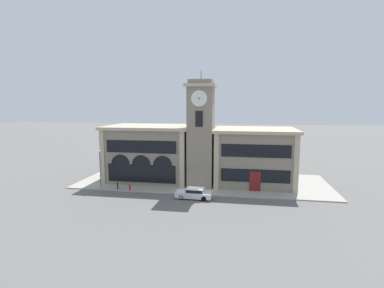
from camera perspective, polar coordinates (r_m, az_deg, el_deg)
The scene contains 9 objects.
ground_plane at distance 40.75m, azimuth 0.70°, elevation -9.75°, with size 300.00×300.00×0.00m, color #605E5B.
sidewalk_kerb at distance 47.53m, azimuth 2.08°, elevation -7.13°, with size 38.09×14.30×0.15m.
clock_tower at distance 43.79m, azimuth 1.69°, elevation 1.98°, with size 4.33×4.33×16.81m.
town_hall_left_wing at distance 48.91m, azimuth -7.84°, elevation -1.60°, with size 13.63×10.09×8.76m.
town_hall_right_wing at distance 46.69m, azimuth 11.79°, elevation -2.28°, with size 12.19×10.09×8.50m.
parked_car_near at distance 39.19m, azimuth 0.41°, elevation -9.35°, with size 4.76×1.92×1.38m.
street_lamp at distance 44.68m, azimuth -17.12°, elevation -3.53°, with size 0.36×0.36×5.51m.
bollard at distance 44.17m, azimuth -13.98°, elevation -7.70°, with size 0.18×0.18×1.06m.
fire_hydrant at distance 43.40m, azimuth -11.77°, elevation -8.04°, with size 0.22×0.22×0.87m.
Camera 1 is at (6.15, -38.43, 12.09)m, focal length 28.00 mm.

